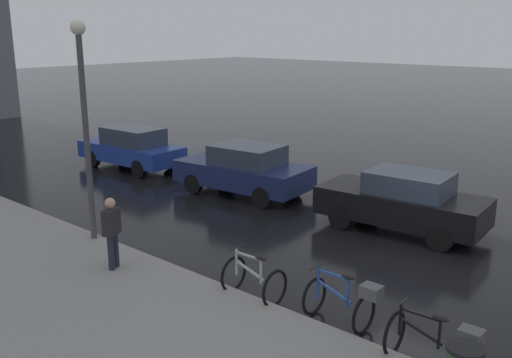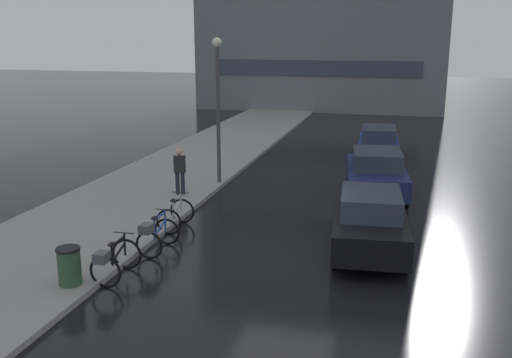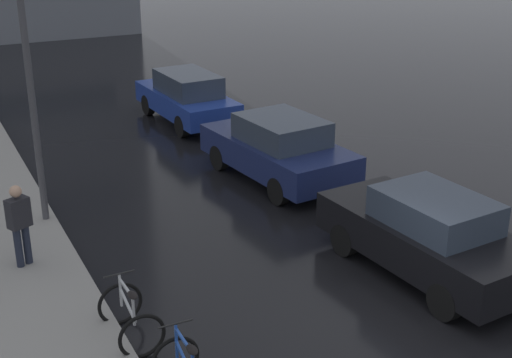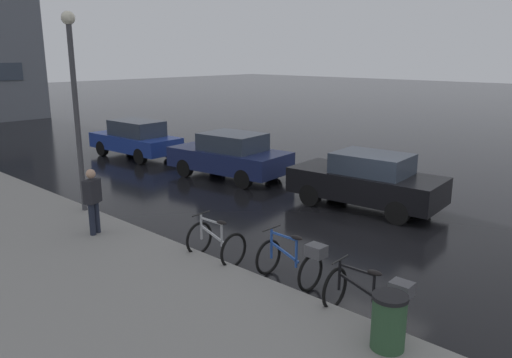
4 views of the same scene
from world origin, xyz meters
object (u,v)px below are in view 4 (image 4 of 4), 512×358
(car_navy, at_px, (230,155))
(pedestrian, at_px, (93,200))
(car_blue, at_px, (136,139))
(trash_bin, at_px, (388,326))
(car_black, at_px, (367,181))
(bicycle_second, at_px, (295,260))
(bicycle_third, at_px, (216,243))
(streetlamp, at_px, (75,94))
(bicycle_nearest, at_px, (371,295))

(car_navy, distance_m, pedestrian, 6.74)
(car_blue, distance_m, trash_bin, 16.08)
(car_black, relative_size, pedestrian, 2.57)
(bicycle_second, xyz_separation_m, trash_bin, (-0.91, -2.45, -0.01))
(bicycle_second, xyz_separation_m, bicycle_third, (-0.25, 1.93, -0.10))
(bicycle_second, relative_size, streetlamp, 0.26)
(bicycle_nearest, relative_size, car_navy, 0.31)
(bicycle_third, xyz_separation_m, pedestrian, (-1.08, 3.05, 0.56))
(trash_bin, bearing_deg, car_blue, 68.78)
(streetlamp, bearing_deg, car_navy, 1.05)
(car_blue, bearing_deg, bicycle_second, -111.38)
(car_blue, bearing_deg, car_navy, -88.04)
(streetlamp, height_order, trash_bin, streetlamp)
(bicycle_second, xyz_separation_m, pedestrian, (-1.33, 4.98, 0.47))
(bicycle_second, height_order, car_black, car_black)
(car_black, distance_m, car_blue, 10.98)
(car_black, bearing_deg, trash_bin, -146.78)
(bicycle_second, distance_m, car_navy, 8.66)
(pedestrian, relative_size, trash_bin, 1.76)
(bicycle_nearest, relative_size, bicycle_second, 1.02)
(bicycle_nearest, bearing_deg, car_black, 31.42)
(bicycle_second, bearing_deg, trash_bin, -110.36)
(bicycle_second, relative_size, car_navy, 0.31)
(bicycle_nearest, relative_size, car_black, 0.32)
(pedestrian, distance_m, streetlamp, 3.10)
(bicycle_third, relative_size, pedestrian, 0.66)
(car_black, bearing_deg, bicycle_nearest, -148.58)
(bicycle_second, bearing_deg, bicycle_nearest, -97.44)
(bicycle_second, bearing_deg, car_black, 16.67)
(trash_bin, bearing_deg, car_navy, 57.54)
(car_navy, height_order, car_blue, car_navy)
(bicycle_nearest, bearing_deg, car_navy, 58.69)
(streetlamp, bearing_deg, bicycle_nearest, -87.78)
(car_black, relative_size, trash_bin, 4.51)
(car_black, xyz_separation_m, pedestrian, (-6.56, 3.42, 0.16))
(bicycle_third, xyz_separation_m, trash_bin, (-0.66, -4.39, 0.08))
(car_black, height_order, trash_bin, car_black)
(bicycle_second, bearing_deg, streetlamp, 94.70)
(bicycle_second, height_order, pedestrian, pedestrian)
(bicycle_second, distance_m, bicycle_third, 1.95)
(car_navy, height_order, pedestrian, pedestrian)
(bicycle_second, height_order, streetlamp, streetlamp)
(bicycle_nearest, bearing_deg, streetlamp, 92.22)
(bicycle_nearest, xyz_separation_m, trash_bin, (-0.68, -0.68, 0.00))
(bicycle_third, bearing_deg, pedestrian, 109.59)
(bicycle_nearest, height_order, bicycle_third, bicycle_third)
(bicycle_third, relative_size, car_black, 0.26)
(bicycle_nearest, bearing_deg, pedestrian, 99.29)
(bicycle_third, distance_m, trash_bin, 4.44)
(streetlamp, relative_size, trash_bin, 5.47)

